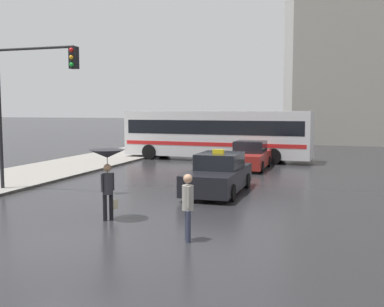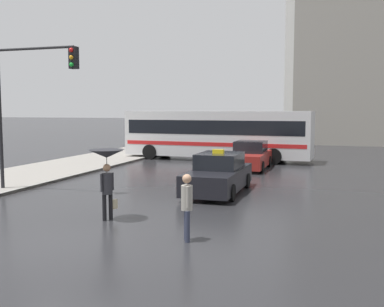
{
  "view_description": "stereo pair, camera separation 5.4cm",
  "coord_description": "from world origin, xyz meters",
  "px_view_note": "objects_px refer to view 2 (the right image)",
  "views": [
    {
      "loc": [
        6.18,
        -8.97,
        3.22
      ],
      "look_at": [
        0.59,
        8.81,
        1.4
      ],
      "focal_mm": 42.0,
      "sensor_mm": 36.0,
      "label": 1
    },
    {
      "loc": [
        6.23,
        -8.95,
        3.22
      ],
      "look_at": [
        0.59,
        8.81,
        1.4
      ],
      "focal_mm": 42.0,
      "sensor_mm": 36.0,
      "label": 2
    }
  ],
  "objects_px": {
    "pedestrian_man": "(187,202)",
    "monument_cross": "(291,16)",
    "traffic_light": "(29,88)",
    "sedan_red": "(250,156)",
    "city_bus": "(217,133)",
    "pedestrian_with_umbrella": "(107,163)",
    "taxi": "(219,175)"
  },
  "relations": [
    {
      "from": "sedan_red",
      "to": "city_bus",
      "type": "bearing_deg",
      "value": -52.68
    },
    {
      "from": "sedan_red",
      "to": "pedestrian_man",
      "type": "height_order",
      "value": "pedestrian_man"
    },
    {
      "from": "sedan_red",
      "to": "traffic_light",
      "type": "distance_m",
      "value": 12.25
    },
    {
      "from": "traffic_light",
      "to": "sedan_red",
      "type": "bearing_deg",
      "value": 54.86
    },
    {
      "from": "city_bus",
      "to": "monument_cross",
      "type": "xyz_separation_m",
      "value": [
        2.9,
        16.8,
        10.41
      ]
    },
    {
      "from": "taxi",
      "to": "sedan_red",
      "type": "xyz_separation_m",
      "value": [
        -0.09,
        7.34,
        -0.01
      ]
    },
    {
      "from": "traffic_light",
      "to": "taxi",
      "type": "bearing_deg",
      "value": 18.46
    },
    {
      "from": "pedestrian_with_umbrella",
      "to": "traffic_light",
      "type": "distance_m",
      "value": 6.18
    },
    {
      "from": "sedan_red",
      "to": "pedestrian_man",
      "type": "xyz_separation_m",
      "value": [
        0.96,
        -13.91,
        0.29
      ]
    },
    {
      "from": "sedan_red",
      "to": "pedestrian_man",
      "type": "distance_m",
      "value": 13.94
    },
    {
      "from": "pedestrian_man",
      "to": "monument_cross",
      "type": "xyz_separation_m",
      "value": [
        -0.9,
        34.44,
        11.18
      ]
    },
    {
      "from": "pedestrian_man",
      "to": "city_bus",
      "type": "bearing_deg",
      "value": 166.63
    },
    {
      "from": "sedan_red",
      "to": "pedestrian_man",
      "type": "bearing_deg",
      "value": 93.93
    },
    {
      "from": "traffic_light",
      "to": "monument_cross",
      "type": "height_order",
      "value": "monument_cross"
    },
    {
      "from": "taxi",
      "to": "sedan_red",
      "type": "height_order",
      "value": "taxi"
    },
    {
      "from": "pedestrian_with_umbrella",
      "to": "city_bus",
      "type": "bearing_deg",
      "value": 30.06
    },
    {
      "from": "sedan_red",
      "to": "traffic_light",
      "type": "height_order",
      "value": "traffic_light"
    },
    {
      "from": "monument_cross",
      "to": "pedestrian_man",
      "type": "bearing_deg",
      "value": -88.51
    },
    {
      "from": "taxi",
      "to": "pedestrian_man",
      "type": "bearing_deg",
      "value": 97.52
    },
    {
      "from": "monument_cross",
      "to": "city_bus",
      "type": "bearing_deg",
      "value": -99.79
    },
    {
      "from": "pedestrian_man",
      "to": "monument_cross",
      "type": "bearing_deg",
      "value": 155.97
    },
    {
      "from": "pedestrian_man",
      "to": "traffic_light",
      "type": "xyz_separation_m",
      "value": [
        -7.74,
        4.27,
        3.06
      ]
    },
    {
      "from": "taxi",
      "to": "city_bus",
      "type": "height_order",
      "value": "city_bus"
    },
    {
      "from": "monument_cross",
      "to": "pedestrian_with_umbrella",
      "type": "bearing_deg",
      "value": -93.41
    },
    {
      "from": "sedan_red",
      "to": "pedestrian_with_umbrella",
      "type": "height_order",
      "value": "pedestrian_with_umbrella"
    },
    {
      "from": "traffic_light",
      "to": "pedestrian_man",
      "type": "bearing_deg",
      "value": -28.87
    },
    {
      "from": "taxi",
      "to": "monument_cross",
      "type": "xyz_separation_m",
      "value": [
        -0.03,
        27.87,
        11.45
      ]
    },
    {
      "from": "taxi",
      "to": "sedan_red",
      "type": "bearing_deg",
      "value": -89.3
    },
    {
      "from": "taxi",
      "to": "sedan_red",
      "type": "distance_m",
      "value": 7.34
    },
    {
      "from": "sedan_red",
      "to": "city_bus",
      "type": "distance_m",
      "value": 4.8
    },
    {
      "from": "sedan_red",
      "to": "monument_cross",
      "type": "bearing_deg",
      "value": -90.17
    },
    {
      "from": "taxi",
      "to": "traffic_light",
      "type": "bearing_deg",
      "value": 18.46
    }
  ]
}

